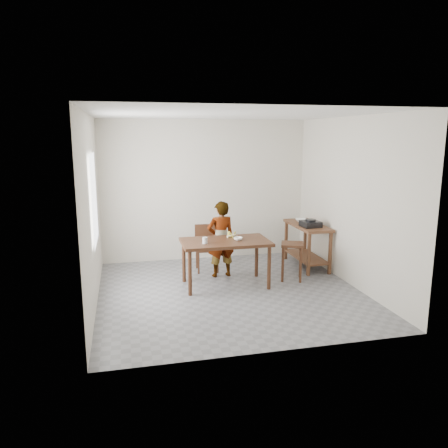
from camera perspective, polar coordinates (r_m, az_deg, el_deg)
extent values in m
cube|color=slate|center=(6.92, 0.76, -8.95)|extent=(4.00, 4.00, 0.04)
cube|color=white|center=(6.49, 0.83, 14.34)|extent=(4.00, 4.00, 0.04)
cube|color=silver|center=(8.52, -2.49, 4.41)|extent=(4.00, 0.04, 2.70)
cube|color=silver|center=(4.67, 6.78, -1.52)|extent=(4.00, 0.04, 2.70)
cube|color=silver|center=(6.40, -17.06, 1.57)|extent=(0.04, 4.00, 2.70)
cube|color=silver|center=(7.32, 16.35, 2.80)|extent=(0.04, 4.00, 2.70)
cube|color=white|center=(6.57, -16.59, 3.17)|extent=(0.02, 1.10, 1.30)
imported|color=white|center=(7.46, -0.42, -2.00)|extent=(0.51, 0.36, 1.32)
cylinder|color=silver|center=(6.78, -2.51, -2.15)|extent=(0.10, 0.10, 0.10)
imported|color=white|center=(6.99, 1.84, -1.94)|extent=(0.18, 0.18, 0.05)
imported|color=white|center=(8.36, 10.05, 0.48)|extent=(0.28, 0.28, 0.06)
cube|color=black|center=(7.92, 11.23, 0.01)|extent=(0.33, 0.33, 0.10)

